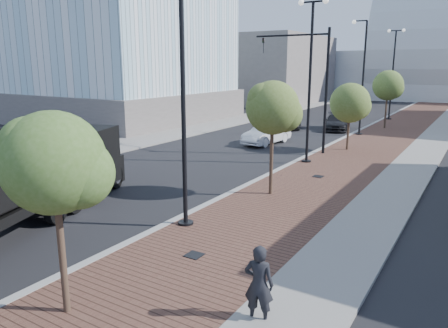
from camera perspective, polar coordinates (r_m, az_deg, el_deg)
The scene contains 23 objects.
sidewalk at distance 42.54m, azimuth 23.34°, elevation 4.33°, with size 7.00×140.00×0.12m, color #4C2D23.
concrete_strip at distance 42.25m, azimuth 26.96°, elevation 3.93°, with size 2.40×140.00×0.13m, color slate.
curb at distance 43.17m, azimuth 18.75°, elevation 4.83°, with size 0.30×140.00×0.14m, color gray.
west_sidewalk at distance 47.74m, azimuth 3.33°, elevation 6.22°, with size 4.00×140.00×0.12m, color slate.
dump_truck at distance 17.73m, azimuth -23.72°, elevation -2.07°, with size 6.78×13.42×3.45m.
white_sedan at distance 31.93m, azimuth 5.70°, elevation 4.02°, with size 1.60×4.58×1.51m, color silver.
dark_car_mid at distance 40.13m, azimuth 8.71°, elevation 5.56°, with size 1.98×4.29×1.19m, color black.
dark_car_far at distance 40.03m, azimuth 14.71°, elevation 5.42°, with size 1.97×4.85×1.41m, color black.
pedestrian at distance 10.02m, azimuth 4.67°, elevation -15.67°, with size 0.68×0.45×1.87m, color black.
streetlight_1 at distance 14.84m, azimuth -5.79°, elevation 7.58°, with size 1.44×0.56×9.21m.
streetlight_2 at distance 25.35m, azimuth 11.35°, elevation 10.73°, with size 1.72×0.56×9.28m.
streetlight_3 at distance 36.87m, azimuth 17.81°, elevation 10.29°, with size 1.44×0.56×9.21m.
streetlight_4 at distance 48.56m, azimuth 21.52°, elevation 11.10°, with size 1.72×0.56×9.28m.
traffic_mast at distance 28.47m, azimuth 11.80°, elevation 11.27°, with size 5.09×0.20×8.00m.
tree_0 at distance 9.93m, azimuth -21.45°, elevation 0.06°, with size 2.33×2.27×4.82m.
tree_1 at distance 18.58m, azimuth 6.66°, elevation 7.40°, with size 2.37×2.32×5.11m.
tree_2 at distance 29.91m, azimuth 16.52°, elevation 7.79°, with size 2.65×2.64×4.60m.
tree_3 at distance 41.54m, azimuth 21.07°, elevation 9.73°, with size 2.68×2.68×5.29m.
tower_podium at distance 47.70m, azimuth -13.21°, elevation 7.63°, with size 19.00×19.00×3.00m, color #5E5855.
convention_center at distance 87.49m, azimuth 24.68°, elevation 12.09°, with size 50.00×30.00×50.00m.
commercial_block_nw at distance 68.41m, azimuth 6.26°, elevation 12.38°, with size 14.00×20.00×10.00m, color slate.
utility_cover_1 at distance 13.27m, azimuth -4.00°, elevation -12.00°, with size 0.50×0.50×0.02m, color black.
utility_cover_2 at distance 22.62m, azimuth 12.42°, elevation -1.62°, with size 0.50×0.50×0.02m, color black.
Camera 1 is at (9.46, -1.74, 5.75)m, focal length 34.34 mm.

